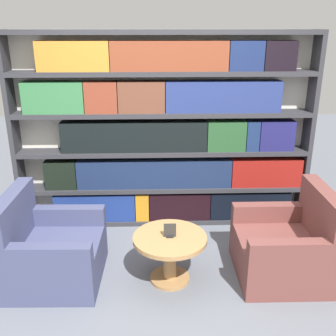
{
  "coord_description": "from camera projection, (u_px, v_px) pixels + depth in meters",
  "views": [
    {
      "loc": [
        -0.08,
        -2.98,
        2.23
      ],
      "look_at": [
        0.03,
        0.59,
        0.91
      ],
      "focal_mm": 42.0,
      "sensor_mm": 36.0,
      "label": 1
    }
  ],
  "objects": [
    {
      "name": "ground_plane",
      "position": [
        166.0,
        285.0,
        3.57
      ],
      "size": [
        14.0,
        14.0,
        0.0
      ],
      "primitive_type": "plane",
      "color": "slate"
    },
    {
      "name": "bookshelf",
      "position": [
        166.0,
        135.0,
        4.39
      ],
      "size": [
        3.31,
        0.3,
        2.18
      ],
      "color": "silver",
      "rests_on": "ground_plane"
    },
    {
      "name": "armchair_left",
      "position": [
        50.0,
        252.0,
        3.57
      ],
      "size": [
        0.84,
        0.85,
        0.85
      ],
      "rotation": [
        0.0,
        0.0,
        1.55
      ],
      "color": "#42476B",
      "rests_on": "ground_plane"
    },
    {
      "name": "armchair_right",
      "position": [
        287.0,
        247.0,
        3.64
      ],
      "size": [
        0.82,
        0.83,
        0.85
      ],
      "rotation": [
        0.0,
        0.0,
        -1.58
      ],
      "color": "brown",
      "rests_on": "ground_plane"
    },
    {
      "name": "coffee_table",
      "position": [
        170.0,
        249.0,
        3.54
      ],
      "size": [
        0.66,
        0.66,
        0.45
      ],
      "color": "#AD7F4C",
      "rests_on": "ground_plane"
    },
    {
      "name": "table_sign",
      "position": [
        170.0,
        231.0,
        3.48
      ],
      "size": [
        0.11,
        0.06,
        0.13
      ],
      "color": "black",
      "rests_on": "coffee_table"
    }
  ]
}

